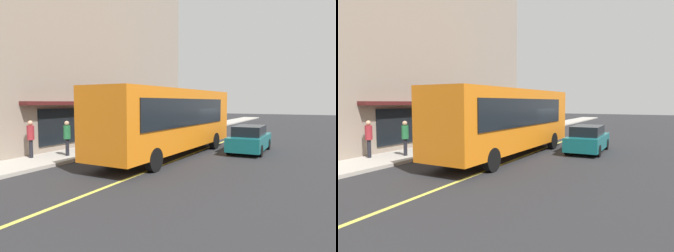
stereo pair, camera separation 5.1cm
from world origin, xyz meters
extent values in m
plane|color=#28282B|center=(0.00, 0.00, 0.00)|extent=(120.00, 120.00, 0.00)
cube|color=#B2ADA3|center=(0.00, 5.44, 0.07)|extent=(80.00, 2.68, 0.15)
cube|color=#D8D14C|center=(0.00, 0.00, 0.00)|extent=(36.00, 0.16, 0.01)
cube|color=gray|center=(1.01, 11.12, 7.70)|extent=(21.30, 8.68, 15.40)
cube|color=#4C1919|center=(1.01, 6.53, 2.80)|extent=(14.91, 0.70, 0.20)
cube|color=black|center=(1.01, 6.75, 1.50)|extent=(12.78, 0.08, 2.00)
cube|color=orange|center=(-2.09, 0.72, 2.00)|extent=(11.07, 2.83, 3.00)
cube|color=black|center=(3.36, 0.55, 2.36)|extent=(0.18, 2.10, 1.80)
cube|color=black|center=(-2.35, 2.00, 2.36)|extent=(8.80, 0.33, 1.32)
cube|color=black|center=(-2.43, -0.54, 2.36)|extent=(8.80, 0.33, 1.32)
cube|color=#0CF259|center=(3.43, 0.55, 3.25)|extent=(0.14, 1.90, 0.36)
cube|color=#2D2D33|center=(3.46, 0.55, 0.75)|extent=(0.23, 2.40, 0.40)
cylinder|color=black|center=(1.46, 1.74, 0.50)|extent=(1.01, 0.33, 1.00)
cylinder|color=black|center=(1.39, -0.52, 0.50)|extent=(1.01, 0.33, 1.00)
cylinder|color=black|center=(-5.58, 1.95, 0.50)|extent=(1.01, 0.33, 1.00)
cylinder|color=black|center=(-5.65, -0.30, 0.50)|extent=(1.01, 0.33, 1.00)
cylinder|color=#2D2D33|center=(3.03, 4.57, 1.75)|extent=(0.12, 0.12, 3.20)
cube|color=black|center=(3.03, 4.77, 2.90)|extent=(0.30, 0.30, 0.90)
sphere|color=red|center=(3.03, 4.94, 3.17)|extent=(0.18, 0.18, 0.18)
sphere|color=orange|center=(3.03, 4.94, 2.90)|extent=(0.18, 0.18, 0.18)
sphere|color=green|center=(3.03, 4.94, 2.63)|extent=(0.18, 0.18, 0.18)
cube|color=#14666B|center=(1.26, -2.68, 0.60)|extent=(4.34, 1.89, 0.75)
cube|color=black|center=(1.11, -2.68, 1.25)|extent=(2.44, 1.56, 0.55)
cylinder|color=black|center=(2.66, -1.83, 0.32)|extent=(0.64, 0.23, 0.64)
cylinder|color=black|center=(2.69, -3.47, 0.32)|extent=(0.64, 0.23, 0.64)
cylinder|color=black|center=(-0.18, -1.89, 0.32)|extent=(0.64, 0.23, 0.64)
cylinder|color=black|center=(-0.14, -3.53, 0.32)|extent=(0.64, 0.23, 0.64)
cube|color=navy|center=(8.79, 3.07, 0.60)|extent=(4.35, 1.93, 0.75)
cube|color=black|center=(8.94, 3.08, 1.25)|extent=(2.45, 1.58, 0.55)
cylinder|color=black|center=(7.40, 2.21, 0.32)|extent=(0.65, 0.24, 0.64)
cylinder|color=black|center=(7.35, 3.85, 0.32)|extent=(0.65, 0.24, 0.64)
cylinder|color=black|center=(10.23, 2.29, 0.32)|extent=(0.65, 0.24, 0.64)
cylinder|color=black|center=(10.18, 3.93, 0.32)|extent=(0.65, 0.24, 0.64)
cylinder|color=black|center=(-6.31, 6.19, 0.59)|extent=(0.18, 0.18, 0.88)
cylinder|color=maroon|center=(-6.31, 6.19, 1.38)|extent=(0.34, 0.34, 0.70)
sphere|color=tan|center=(-6.31, 6.19, 1.85)|extent=(0.25, 0.25, 0.25)
cylinder|color=black|center=(-5.07, 5.07, 0.58)|extent=(0.18, 0.18, 0.85)
cylinder|color=#26723F|center=(-5.07, 5.07, 1.34)|extent=(0.34, 0.34, 0.68)
sphere|color=tan|center=(-5.07, 5.07, 1.80)|extent=(0.24, 0.24, 0.24)
camera|label=1|loc=(-16.39, -6.48, 2.85)|focal=32.77mm
camera|label=2|loc=(-16.37, -6.52, 2.85)|focal=32.77mm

